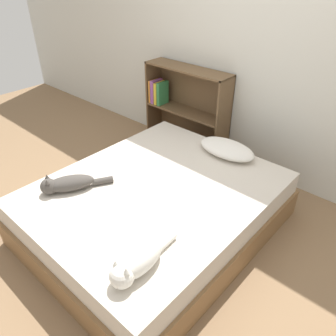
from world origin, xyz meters
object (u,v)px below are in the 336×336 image
Objects in this scene: pillow at (227,149)px; cat_dark at (67,184)px; bookshelf at (186,108)px; bed at (156,208)px; cat_light at (137,261)px.

cat_dark is (-0.59, -1.24, -0.00)m from pillow.
bookshelf is (-0.24, 1.68, 0.01)m from cat_dark.
bookshelf is (-0.70, 1.21, 0.28)m from bed.
bookshelf is (-0.84, 0.45, 0.01)m from pillow.
cat_light is 2.19m from bookshelf.
pillow reaches higher than bed.
cat_dark is at bearing -134.30° from bed.
bed is 3.65× the size of cat_light.
bed is at bearing -59.88° from bookshelf.
cat_light is 0.95m from cat_dark.
bed is 1.91× the size of bookshelf.
bookshelf is at bearing 151.84° from pillow.
pillow is 0.53× the size of bookshelf.
cat_light is (0.48, -0.64, 0.29)m from bed.
cat_dark reaches higher than bed.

